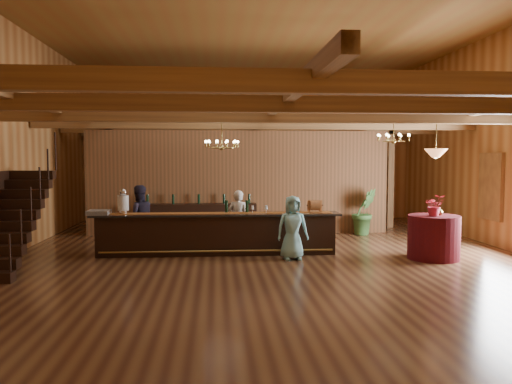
{
  "coord_description": "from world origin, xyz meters",
  "views": [
    {
      "loc": [
        -1.22,
        -11.41,
        2.31
      ],
      "look_at": [
        -0.24,
        0.58,
        1.47
      ],
      "focal_mm": 35.0,
      "sensor_mm": 36.0,
      "label": 1
    }
  ],
  "objects": [
    {
      "name": "guest",
      "position": [
        0.51,
        -0.38,
        0.72
      ],
      "size": [
        0.74,
        0.52,
        1.45
      ],
      "primitive_type": "imported",
      "rotation": [
        0.0,
        0.0,
        0.08
      ],
      "color": "#7EC6CD",
      "rests_on": "floor"
    },
    {
      "name": "wall_front",
      "position": [
        0.0,
        -7.0,
        2.75
      ],
      "size": [
        12.0,
        0.1,
        5.5
      ],
      "primitive_type": "cube",
      "color": "#B98345",
      "rests_on": "floor"
    },
    {
      "name": "chandelier_left",
      "position": [
        -1.06,
        0.64,
        2.63
      ],
      "size": [
        0.8,
        0.8,
        0.73
      ],
      "color": "#9E8844",
      "rests_on": "beam_grid"
    },
    {
      "name": "pendant_lamp",
      "position": [
        3.72,
        -0.57,
        2.4
      ],
      "size": [
        0.52,
        0.52,
        0.9
      ],
      "color": "#9E8844",
      "rests_on": "beam_grid"
    },
    {
      "name": "support_posts",
      "position": [
        0.0,
        -0.5,
        1.6
      ],
      "size": [
        9.2,
        10.2,
        3.2
      ],
      "color": "#A6753B",
      "rests_on": "floor"
    },
    {
      "name": "partition_wall",
      "position": [
        -0.5,
        3.5,
        1.55
      ],
      "size": [
        9.0,
        0.18,
        3.1
      ],
      "primitive_type": "cube",
      "color": "brown",
      "rests_on": "floor"
    },
    {
      "name": "chandelier_right",
      "position": [
        3.12,
        0.47,
        2.79
      ],
      "size": [
        0.8,
        0.8,
        0.57
      ],
      "color": "#9E8844",
      "rests_on": "beam_grid"
    },
    {
      "name": "wall_back",
      "position": [
        0.0,
        7.0,
        2.75
      ],
      "size": [
        12.0,
        0.1,
        5.5
      ],
      "primitive_type": "cube",
      "color": "#B98345",
      "rests_on": "floor"
    },
    {
      "name": "floor_plant",
      "position": [
        3.2,
        3.03,
        0.69
      ],
      "size": [
        0.89,
        0.78,
        1.39
      ],
      "primitive_type": "imported",
      "rotation": [
        0.0,
        0.0,
        0.24
      ],
      "color": "#3A682D",
      "rests_on": "floor"
    },
    {
      "name": "bar_bottle_1",
      "position": [
        -0.46,
        0.5,
        1.13
      ],
      "size": [
        0.07,
        0.07,
        0.3
      ],
      "primitive_type": "cylinder",
      "color": "black",
      "rests_on": "tasting_bar"
    },
    {
      "name": "beverage_dispenser",
      "position": [
        -3.38,
        0.47,
        1.26
      ],
      "size": [
        0.26,
        0.26,
        0.6
      ],
      "color": "silver",
      "rests_on": "tasting_bar"
    },
    {
      "name": "staff_second",
      "position": [
        -3.13,
        1.13,
        0.81
      ],
      "size": [
        0.95,
        0.85,
        1.62
      ],
      "primitive_type": "imported",
      "rotation": [
        0.0,
        0.0,
        3.51
      ],
      "color": "#262338",
      "rests_on": "floor"
    },
    {
      "name": "glass_rack_tray",
      "position": [
        -3.93,
        0.39,
        1.03
      ],
      "size": [
        0.5,
        0.5,
        0.1
      ],
      "primitive_type": "cube",
      "color": "gray",
      "rests_on": "tasting_bar"
    },
    {
      "name": "round_table",
      "position": [
        3.72,
        -0.57,
        0.5
      ],
      "size": [
        1.15,
        1.15,
        0.99
      ],
      "primitive_type": "cylinder",
      "color": "#3C0A11",
      "rests_on": "floor"
    },
    {
      "name": "bar_bottle_0",
      "position": [
        -0.95,
        0.51,
        1.13
      ],
      "size": [
        0.07,
        0.07,
        0.3
      ],
      "primitive_type": "cylinder",
      "color": "black",
      "rests_on": "tasting_bar"
    },
    {
      "name": "raffle_drum",
      "position": [
        1.16,
        0.33,
        1.15
      ],
      "size": [
        0.34,
        0.24,
        0.3
      ],
      "color": "#A35F31",
      "rests_on": "tasting_bar"
    },
    {
      "name": "ceiling",
      "position": [
        0.0,
        0.0,
        5.5
      ],
      "size": [
        14.0,
        14.0,
        0.0
      ],
      "primitive_type": "plane",
      "rotation": [
        3.14,
        0.0,
        0.0
      ],
      "color": "olive",
      "rests_on": "wall_back"
    },
    {
      "name": "bartender",
      "position": [
        -0.64,
        1.11,
        0.74
      ],
      "size": [
        0.62,
        0.5,
        1.48
      ],
      "primitive_type": "imported",
      "rotation": [
        0.0,
        0.0,
        2.84
      ],
      "color": "silver",
      "rests_on": "floor"
    },
    {
      "name": "window_right_back",
      "position": [
        5.95,
        1.0,
        1.55
      ],
      "size": [
        0.12,
        1.05,
        1.75
      ],
      "primitive_type": "cube",
      "color": "white",
      "rests_on": "wall_right"
    },
    {
      "name": "floor",
      "position": [
        0.0,
        0.0,
        0.0
      ],
      "size": [
        14.0,
        14.0,
        0.0
      ],
      "primitive_type": "plane",
      "color": "brown",
      "rests_on": "ground"
    },
    {
      "name": "staircase",
      "position": [
        -5.45,
        -0.74,
        1.0
      ],
      "size": [
        1.0,
        2.8,
        2.0
      ],
      "color": "black",
      "rests_on": "floor"
    },
    {
      "name": "table_vase",
      "position": [
        3.85,
        -0.52,
        1.14
      ],
      "size": [
        0.19,
        0.19,
        0.29
      ],
      "primitive_type": "imported",
      "rotation": [
        0.0,
        0.0,
        -0.35
      ],
      "color": "#9E8844",
      "rests_on": "round_table"
    },
    {
      "name": "beam_grid",
      "position": [
        0.0,
        0.51,
        3.24
      ],
      "size": [
        11.9,
        13.9,
        0.39
      ],
      "color": "#A6753B",
      "rests_on": "wall_left"
    },
    {
      "name": "backbar_shelf",
      "position": [
        -1.7,
        3.24,
        0.47
      ],
      "size": [
        3.39,
        0.65,
        0.95
      ],
      "primitive_type": "cube",
      "rotation": [
        0.0,
        0.0,
        -0.04
      ],
      "color": "black",
      "rests_on": "floor"
    },
    {
      "name": "table_flowers",
      "position": [
        3.66,
        -0.71,
        1.24
      ],
      "size": [
        0.5,
        0.45,
        0.48
      ],
      "primitive_type": "imported",
      "rotation": [
        0.0,
        0.0,
        -0.18
      ],
      "color": "#CC2B42",
      "rests_on": "round_table"
    },
    {
      "name": "tasting_bar",
      "position": [
        -1.18,
        0.4,
        0.5
      ],
      "size": [
        5.88,
        0.83,
        0.99
      ],
      "rotation": [
        0.0,
        0.0,
        -0.01
      ],
      "color": "black",
      "rests_on": "floor"
    },
    {
      "name": "backroom_boxes",
      "position": [
        -0.29,
        5.5,
        0.53
      ],
      "size": [
        4.1,
        0.6,
        1.1
      ],
      "color": "black",
      "rests_on": "floor"
    }
  ]
}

